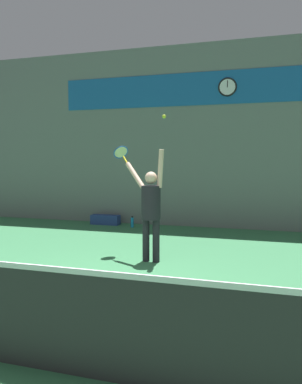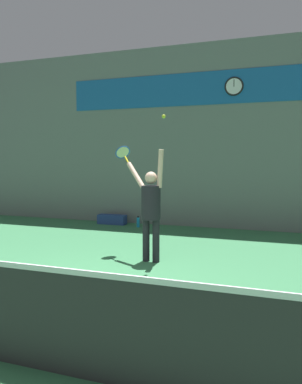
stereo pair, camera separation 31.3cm
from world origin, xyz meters
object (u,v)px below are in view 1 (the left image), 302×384
Objects in this scene: tennis_player at (151,206)px; equipment_bag at (105,220)px; tennis_racket at (121,153)px; tennis_ball at (164,116)px; water_bottle at (132,222)px; scoreboard_clock at (227,87)px.

tennis_player is 4.26m from equipment_bag.
tennis_racket is 6.11× the size of tennis_ball.
tennis_ball reaches higher than water_bottle.
water_bottle is (-2.49, -0.55, -3.64)m from scoreboard_clock.
tennis_player is 3.63m from water_bottle.
tennis_ball is (1.04, -0.61, 0.62)m from tennis_racket.
equipment_bag is (-1.61, 2.88, -1.87)m from tennis_racket.
equipment_bag is at bearing 119.22° from tennis_racket.
tennis_ball is at bearing -52.80° from equipment_bag.
tennis_ball is 4.46m from water_bottle.
equipment_bag is (-3.38, -0.33, -3.65)m from scoreboard_clock.
scoreboard_clock is 4.44m from water_bottle.
water_bottle is at bearing 104.99° from tennis_racket.
scoreboard_clock is at bearing 61.19° from tennis_racket.
tennis_player is at bearing 163.72° from tennis_ball.
equipment_bag is at bearing 166.47° from water_bottle.
scoreboard_clock is 4.76m from tennis_player.
tennis_player is at bearing -104.98° from scoreboard_clock.
scoreboard_clock is at bearing 75.02° from tennis_player.
tennis_racket is 1.35m from tennis_ball.
tennis_player reaches higher than equipment_bag.
equipment_bag is (-0.90, 0.22, -0.01)m from water_bottle.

